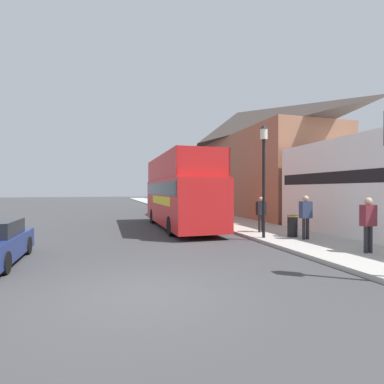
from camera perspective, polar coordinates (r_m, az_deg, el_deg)
ground_plane at (r=27.49m, az=-14.81°, el=-4.27°), size 144.00×144.00×0.00m
sidewalk at (r=25.83m, az=2.10°, el=-4.40°), size 3.74×108.00×0.14m
brick_terrace_rear at (r=30.94m, az=8.62°, el=5.63°), size 6.00×24.25×10.11m
tour_bus at (r=17.64m, az=-2.37°, el=-0.94°), size 2.62×9.58×4.17m
parked_car_ahead_of_bus at (r=26.12m, az=-5.06°, el=-2.90°), size 1.97×4.33×1.57m
pedestrian_nearest at (r=11.61m, az=30.54°, el=-4.53°), size 0.48×0.27×1.85m
pedestrian_second at (r=13.61m, az=20.84°, el=-3.75°), size 0.49×0.27×1.86m
pedestrian_third at (r=15.26m, az=13.02°, el=-3.53°), size 0.46×0.25×1.75m
lamp_post_nearest at (r=13.56m, az=13.51°, el=5.95°), size 0.35×0.35×4.98m
lamp_post_second at (r=22.52m, az=1.66°, el=2.70°), size 0.35×0.35×4.31m
litter_bin at (r=14.23m, az=18.59°, el=-6.03°), size 0.48×0.48×0.96m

